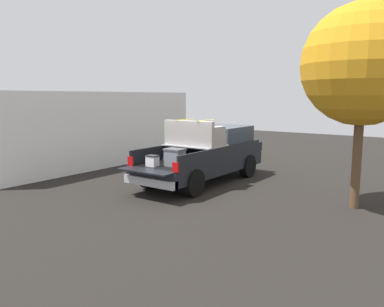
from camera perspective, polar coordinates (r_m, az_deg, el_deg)
ground_plane at (r=13.51m, az=1.49°, el=-4.31°), size 40.00×40.00×0.00m
pickup_truck at (r=13.64m, az=2.39°, el=0.00°), size 6.05×2.06×2.23m
building_facade at (r=16.71m, az=-12.12°, el=3.52°), size 10.40×0.36×3.19m
tree_background at (r=10.99m, az=24.18°, el=11.98°), size 3.16×3.16×5.40m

